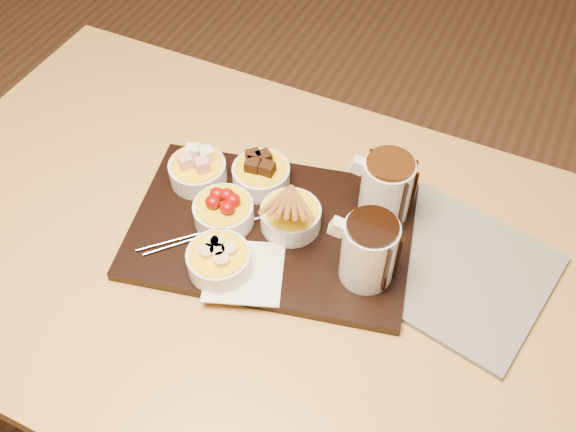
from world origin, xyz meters
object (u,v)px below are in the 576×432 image
at_px(pitcher_dark_chocolate, 369,251).
at_px(bowl_strawberries, 224,213).
at_px(serving_board, 272,230).
at_px(dining_table, 237,273).
at_px(pitcher_milk_chocolate, 386,190).
at_px(newspaper, 442,263).

bearing_deg(pitcher_dark_chocolate, bowl_strawberries, 167.35).
bearing_deg(serving_board, pitcher_dark_chocolate, -19.98).
height_order(dining_table, bowl_strawberries, bowl_strawberries).
bearing_deg(bowl_strawberries, pitcher_milk_chocolate, 29.16).
distance_m(bowl_strawberries, newspaper, 0.36).
relative_size(bowl_strawberries, pitcher_dark_chocolate, 0.87).
distance_m(dining_table, pitcher_dark_chocolate, 0.29).
xyz_separation_m(dining_table, serving_board, (0.05, 0.04, 0.11)).
relative_size(serving_board, bowl_strawberries, 4.60).
distance_m(pitcher_milk_chocolate, newspaper, 0.15).
bearing_deg(pitcher_milk_chocolate, dining_table, -157.23).
bearing_deg(dining_table, pitcher_milk_chocolate, 35.55).
relative_size(serving_board, newspaper, 1.41).
bearing_deg(pitcher_milk_chocolate, newspaper, -34.41).
height_order(pitcher_dark_chocolate, newspaper, pitcher_dark_chocolate).
xyz_separation_m(serving_board, pitcher_milk_chocolate, (0.16, 0.11, 0.07)).
distance_m(serving_board, pitcher_milk_chocolate, 0.20).
xyz_separation_m(bowl_strawberries, newspaper, (0.35, 0.08, -0.03)).
relative_size(dining_table, pitcher_dark_chocolate, 10.47).
bearing_deg(dining_table, newspaper, 16.87).
distance_m(dining_table, bowl_strawberries, 0.14).
height_order(dining_table, pitcher_dark_chocolate, pitcher_dark_chocolate).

